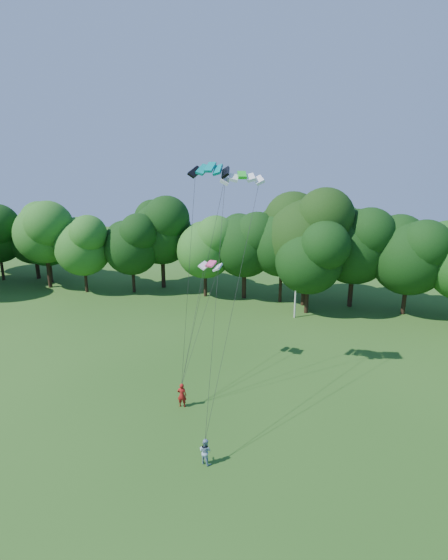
% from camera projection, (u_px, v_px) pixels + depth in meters
% --- Properties ---
extents(utility_pole, '(1.48, 0.24, 7.40)m').
position_uv_depth(utility_pole, '(296.00, 284.00, 46.64)').
color(utility_pole, beige).
rests_on(utility_pole, ground).
extents(kite_flyer_left, '(0.73, 0.55, 1.80)m').
position_uv_depth(kite_flyer_left, '(182.00, 395.00, 30.66)').
color(kite_flyer_left, maroon).
rests_on(kite_flyer_left, ground).
extents(kite_flyer_right, '(0.92, 0.80, 1.60)m').
position_uv_depth(kite_flyer_right, '(205.00, 451.00, 25.03)').
color(kite_flyer_right, '#8CA8C2').
rests_on(kite_flyer_right, ground).
extents(kite_teal, '(2.74, 1.24, 0.69)m').
position_uv_depth(kite_teal, '(210.00, 167.00, 29.60)').
color(kite_teal, '#048886').
rests_on(kite_teal, ground).
extents(kite_green, '(3.16, 2.19, 0.50)m').
position_uv_depth(kite_green, '(242.00, 175.00, 29.50)').
color(kite_green, '#1ECA20').
rests_on(kite_green, ground).
extents(kite_pink, '(1.98, 1.17, 0.39)m').
position_uv_depth(kite_pink, '(211.00, 264.00, 34.57)').
color(kite_pink, '#F44381').
rests_on(kite_pink, ground).
extents(tree_back_west, '(8.39, 8.39, 12.20)m').
position_uv_depth(tree_back_west, '(46.00, 228.00, 58.69)').
color(tree_back_west, '#352715').
rests_on(tree_back_west, ground).
extents(tree_back_center, '(10.23, 10.23, 14.88)m').
position_uv_depth(tree_back_center, '(307.00, 227.00, 49.09)').
color(tree_back_center, black).
rests_on(tree_back_center, ground).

